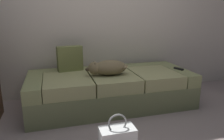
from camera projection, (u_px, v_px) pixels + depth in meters
The scene contains 6 objects.
back_wall at pixel (100, 2), 3.20m from camera, with size 6.40×0.10×2.80m, color beige.
couch at pixel (111, 89), 2.94m from camera, with size 2.16×0.93×0.46m.
dog_tan at pixel (107, 68), 2.75m from camera, with size 0.58×0.27×0.19m.
tv_remote at pixel (179, 69), 3.05m from camera, with size 0.04×0.15×0.02m, color black.
throw_pillow at pixel (70, 59), 2.95m from camera, with size 0.34×0.12×0.34m, color olive.
handbag at pixel (117, 139), 1.94m from camera, with size 0.32×0.18×0.38m.
Camera 1 is at (-0.75, -1.70, 1.22)m, focal length 34.51 mm.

